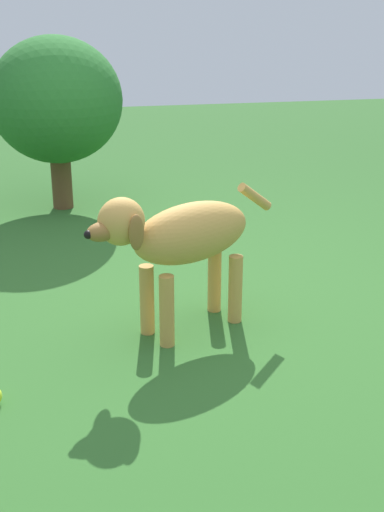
# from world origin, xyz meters

# --- Properties ---
(ground) EXTENTS (14.00, 14.00, 0.00)m
(ground) POSITION_xyz_m (0.00, 0.00, 0.00)
(ground) COLOR #2D6026
(dog) EXTENTS (0.47, 0.86, 0.63)m
(dog) POSITION_xyz_m (-0.11, 0.22, 0.41)
(dog) COLOR #C69347
(dog) RESTS_ON ground
(tennis_ball_1) EXTENTS (0.07, 0.07, 0.07)m
(tennis_ball_1) POSITION_xyz_m (0.80, -0.09, 0.03)
(tennis_ball_1) COLOR yellow
(tennis_ball_1) RESTS_ON ground
(shrub_near) EXTENTS (0.96, 0.87, 1.14)m
(shrub_near) POSITION_xyz_m (1.92, 0.61, 0.72)
(shrub_near) COLOR brown
(shrub_near) RESTS_ON ground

